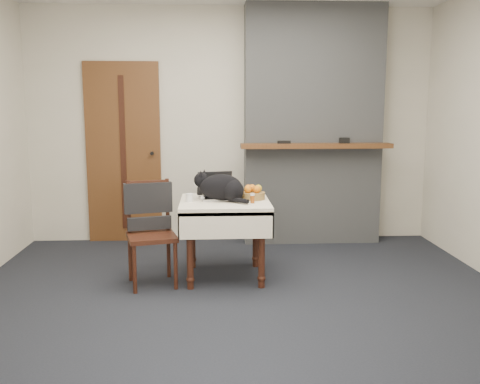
{
  "coord_description": "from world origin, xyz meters",
  "views": [
    {
      "loc": [
        -0.23,
        -4.04,
        1.54
      ],
      "look_at": [
        0.02,
        0.54,
        0.78
      ],
      "focal_mm": 40.0,
      "sensor_mm": 36.0,
      "label": 1
    }
  ],
  "objects_px": {
    "pill_bottle": "(252,198)",
    "fruit_basket": "(253,193)",
    "laptop": "(217,192)",
    "door": "(124,153)",
    "cat": "(222,188)",
    "side_table": "(225,213)",
    "cream_jar": "(189,198)",
    "chair": "(150,218)"
  },
  "relations": [
    {
      "from": "cream_jar",
      "to": "fruit_basket",
      "type": "relative_size",
      "value": 0.33
    },
    {
      "from": "door",
      "to": "pill_bottle",
      "type": "distance_m",
      "value": 2.04
    },
    {
      "from": "side_table",
      "to": "laptop",
      "type": "xyz_separation_m",
      "value": [
        -0.07,
        0.12,
        0.17
      ]
    },
    {
      "from": "laptop",
      "to": "chair",
      "type": "bearing_deg",
      "value": -172.87
    },
    {
      "from": "cat",
      "to": "chair",
      "type": "bearing_deg",
      "value": -150.44
    },
    {
      "from": "fruit_basket",
      "to": "side_table",
      "type": "bearing_deg",
      "value": -166.83
    },
    {
      "from": "pill_bottle",
      "to": "chair",
      "type": "xyz_separation_m",
      "value": [
        -0.88,
        0.05,
        -0.17
      ]
    },
    {
      "from": "laptop",
      "to": "door",
      "type": "bearing_deg",
      "value": 116.23
    },
    {
      "from": "side_table",
      "to": "chair",
      "type": "height_order",
      "value": "chair"
    },
    {
      "from": "cream_jar",
      "to": "chair",
      "type": "relative_size",
      "value": 0.08
    },
    {
      "from": "pill_bottle",
      "to": "fruit_basket",
      "type": "bearing_deg",
      "value": 85.12
    },
    {
      "from": "side_table",
      "to": "chair",
      "type": "distance_m",
      "value": 0.66
    },
    {
      "from": "side_table",
      "to": "cream_jar",
      "type": "xyz_separation_m",
      "value": [
        -0.31,
        -0.05,
        0.15
      ]
    },
    {
      "from": "side_table",
      "to": "cream_jar",
      "type": "bearing_deg",
      "value": -170.59
    },
    {
      "from": "door",
      "to": "cat",
      "type": "distance_m",
      "value": 1.77
    },
    {
      "from": "laptop",
      "to": "fruit_basket",
      "type": "bearing_deg",
      "value": -23.25
    },
    {
      "from": "side_table",
      "to": "cat",
      "type": "relative_size",
      "value": 1.58
    },
    {
      "from": "laptop",
      "to": "fruit_basket",
      "type": "height_order",
      "value": "laptop"
    },
    {
      "from": "cream_jar",
      "to": "chair",
      "type": "height_order",
      "value": "chair"
    },
    {
      "from": "cream_jar",
      "to": "chair",
      "type": "xyz_separation_m",
      "value": [
        -0.34,
        -0.04,
        -0.17
      ]
    },
    {
      "from": "fruit_basket",
      "to": "chair",
      "type": "height_order",
      "value": "chair"
    },
    {
      "from": "door",
      "to": "laptop",
      "type": "distance_m",
      "value": 1.64
    },
    {
      "from": "cream_jar",
      "to": "side_table",
      "type": "bearing_deg",
      "value": 9.41
    },
    {
      "from": "cat",
      "to": "fruit_basket",
      "type": "distance_m",
      "value": 0.29
    },
    {
      "from": "cream_jar",
      "to": "fruit_basket",
      "type": "bearing_deg",
      "value": 11.11
    },
    {
      "from": "side_table",
      "to": "pill_bottle",
      "type": "distance_m",
      "value": 0.31
    },
    {
      "from": "laptop",
      "to": "cat",
      "type": "xyz_separation_m",
      "value": [
        0.05,
        -0.13,
        0.06
      ]
    },
    {
      "from": "cat",
      "to": "chair",
      "type": "height_order",
      "value": "cat"
    },
    {
      "from": "door",
      "to": "cream_jar",
      "type": "bearing_deg",
      "value": -61.4
    },
    {
      "from": "door",
      "to": "side_table",
      "type": "height_order",
      "value": "door"
    },
    {
      "from": "door",
      "to": "laptop",
      "type": "relative_size",
      "value": 5.41
    },
    {
      "from": "door",
      "to": "chair",
      "type": "distance_m",
      "value": 1.6
    },
    {
      "from": "door",
      "to": "fruit_basket",
      "type": "bearing_deg",
      "value": -44.67
    },
    {
      "from": "side_table",
      "to": "chair",
      "type": "relative_size",
      "value": 0.87
    },
    {
      "from": "door",
      "to": "side_table",
      "type": "bearing_deg",
      "value": -51.76
    },
    {
      "from": "laptop",
      "to": "pill_bottle",
      "type": "xyz_separation_m",
      "value": [
        0.3,
        -0.26,
        -0.02
      ]
    },
    {
      "from": "cat",
      "to": "cream_jar",
      "type": "distance_m",
      "value": 0.3
    },
    {
      "from": "cat",
      "to": "pill_bottle",
      "type": "height_order",
      "value": "cat"
    },
    {
      "from": "door",
      "to": "cat",
      "type": "xyz_separation_m",
      "value": [
        1.07,
        -1.39,
        -0.18
      ]
    },
    {
      "from": "door",
      "to": "fruit_basket",
      "type": "relative_size",
      "value": 9.02
    },
    {
      "from": "cat",
      "to": "pill_bottle",
      "type": "bearing_deg",
      "value": -4.82
    },
    {
      "from": "cat",
      "to": "chair",
      "type": "xyz_separation_m",
      "value": [
        -0.63,
        -0.08,
        -0.24
      ]
    }
  ]
}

